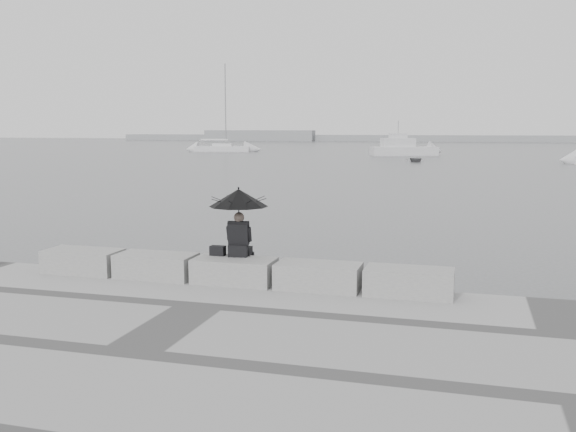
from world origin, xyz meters
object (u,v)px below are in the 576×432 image
(seated_person, at_px, (239,206))
(motor_cruiser, at_px, (404,148))
(sailboat_left, at_px, (223,148))
(dinghy, at_px, (416,159))

(seated_person, relative_size, motor_cruiser, 0.16)
(sailboat_left, bearing_deg, motor_cruiser, -23.11)
(sailboat_left, xyz_separation_m, dinghy, (29.92, -21.12, -0.28))
(motor_cruiser, bearing_deg, sailboat_left, 146.87)
(seated_person, bearing_deg, dinghy, 81.56)
(sailboat_left, relative_size, motor_cruiser, 1.48)
(motor_cruiser, bearing_deg, dinghy, -100.20)
(sailboat_left, distance_m, dinghy, 36.62)
(sailboat_left, height_order, motor_cruiser, sailboat_left)
(dinghy, bearing_deg, seated_person, -100.28)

